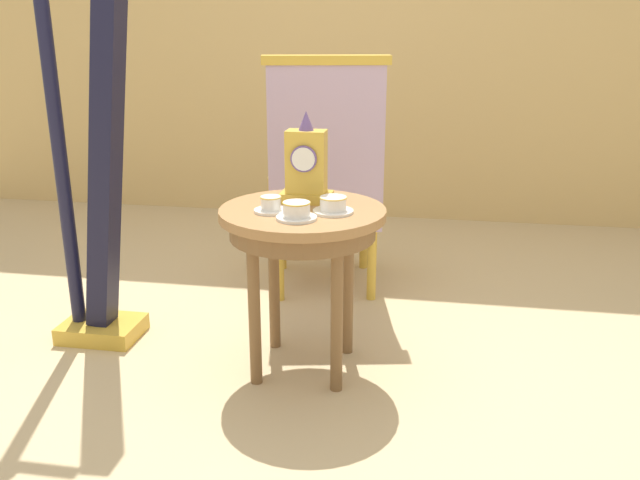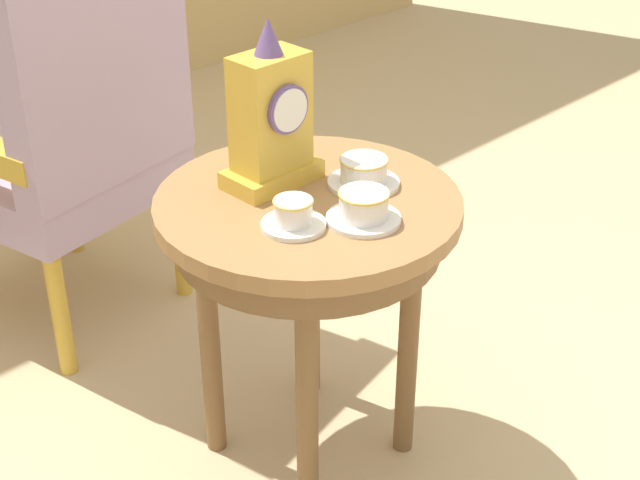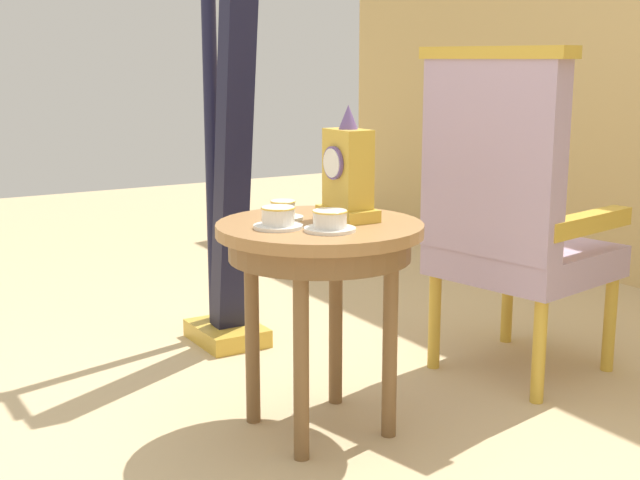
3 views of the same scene
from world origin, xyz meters
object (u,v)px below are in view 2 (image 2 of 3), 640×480
side_table (308,236)px  mantel_clock (271,120)px  teacup_center (364,173)px  armchair (72,115)px  teacup_right (364,208)px  teacup_left (293,215)px

side_table → mantel_clock: size_ratio=1.89×
side_table → teacup_center: 0.17m
teacup_center → armchair: 0.84m
mantel_clock → armchair: armchair is taller
teacup_right → armchair: size_ratio=0.12×
teacup_left → teacup_center: size_ratio=0.84×
side_table → teacup_right: size_ratio=4.54×
side_table → teacup_right: (0.01, -0.14, 0.11)m
mantel_clock → teacup_left: bearing=-120.6°
teacup_center → armchair: armchair is taller
teacup_right → mantel_clock: mantel_clock is taller
teacup_left → mantel_clock: mantel_clock is taller
armchair → teacup_right: bearing=-86.6°
teacup_left → armchair: size_ratio=0.11×
side_table → teacup_left: size_ratio=5.27×
teacup_left → mantel_clock: 0.22m
teacup_left → teacup_right: bearing=-34.6°
teacup_center → mantel_clock: mantel_clock is taller
teacup_center → armchair: size_ratio=0.13×
teacup_right → mantel_clock: size_ratio=0.42×
teacup_left → mantel_clock: size_ratio=0.36×
teacup_center → armchair: bearing=101.4°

